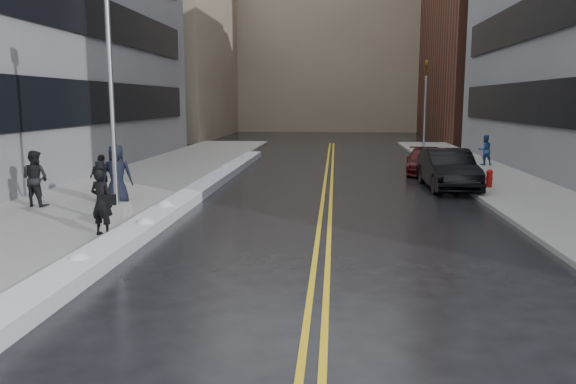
% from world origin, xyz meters
% --- Properties ---
extents(ground, '(160.00, 160.00, 0.00)m').
position_xyz_m(ground, '(0.00, 0.00, 0.00)').
color(ground, black).
rests_on(ground, ground).
extents(sidewalk_west, '(5.50, 50.00, 0.15)m').
position_xyz_m(sidewalk_west, '(-5.75, 10.00, 0.07)').
color(sidewalk_west, gray).
rests_on(sidewalk_west, ground).
extents(sidewalk_east, '(4.00, 50.00, 0.15)m').
position_xyz_m(sidewalk_east, '(10.00, 10.00, 0.07)').
color(sidewalk_east, gray).
rests_on(sidewalk_east, ground).
extents(lane_line_left, '(0.12, 50.00, 0.01)m').
position_xyz_m(lane_line_left, '(2.35, 10.00, 0.00)').
color(lane_line_left, gold).
rests_on(lane_line_left, ground).
extents(lane_line_right, '(0.12, 50.00, 0.01)m').
position_xyz_m(lane_line_right, '(2.65, 10.00, 0.00)').
color(lane_line_right, gold).
rests_on(lane_line_right, ground).
extents(snow_ridge, '(0.90, 30.00, 0.34)m').
position_xyz_m(snow_ridge, '(-2.45, 8.00, 0.17)').
color(snow_ridge, silver).
rests_on(snow_ridge, ground).
extents(building_west_far, '(14.00, 22.00, 18.00)m').
position_xyz_m(building_west_far, '(-15.50, 44.00, 9.00)').
color(building_west_far, gray).
rests_on(building_west_far, ground).
extents(building_far, '(36.00, 16.00, 22.00)m').
position_xyz_m(building_far, '(2.00, 60.00, 11.00)').
color(building_far, gray).
rests_on(building_far, ground).
extents(lamppost, '(0.65, 0.65, 7.62)m').
position_xyz_m(lamppost, '(-3.30, 2.00, 2.53)').
color(lamppost, gray).
rests_on(lamppost, sidewalk_west).
extents(fire_hydrant, '(0.26, 0.26, 0.73)m').
position_xyz_m(fire_hydrant, '(9.00, 10.00, 0.55)').
color(fire_hydrant, maroon).
rests_on(fire_hydrant, sidewalk_east).
extents(traffic_signal, '(0.16, 0.20, 6.00)m').
position_xyz_m(traffic_signal, '(8.50, 24.00, 3.40)').
color(traffic_signal, gray).
rests_on(traffic_signal, sidewalk_east).
extents(pedestrian_fedora, '(0.73, 0.58, 1.76)m').
position_xyz_m(pedestrian_fedora, '(-3.20, 0.77, 1.03)').
color(pedestrian_fedora, black).
rests_on(pedestrian_fedora, sidewalk_west).
extents(pedestrian_b, '(1.03, 0.88, 1.85)m').
position_xyz_m(pedestrian_b, '(-7.04, 4.50, 1.07)').
color(pedestrian_b, black).
rests_on(pedestrian_b, sidewalk_west).
extents(pedestrian_c, '(1.08, 0.79, 2.03)m').
position_xyz_m(pedestrian_c, '(-4.45, 4.96, 1.17)').
color(pedestrian_c, black).
rests_on(pedestrian_c, sidewalk_west).
extents(pedestrian_d, '(0.99, 0.54, 1.61)m').
position_xyz_m(pedestrian_d, '(-5.31, 5.80, 0.95)').
color(pedestrian_d, black).
rests_on(pedestrian_d, sidewalk_west).
extents(pedestrian_east, '(0.92, 0.79, 1.62)m').
position_xyz_m(pedestrian_east, '(10.85, 18.05, 0.96)').
color(pedestrian_east, navy).
rests_on(pedestrian_east, sidewalk_east).
extents(car_black, '(1.88, 5.05, 1.65)m').
position_xyz_m(car_black, '(7.39, 10.28, 0.82)').
color(car_black, black).
rests_on(car_black, ground).
extents(car_maroon, '(2.27, 4.44, 1.23)m').
position_xyz_m(car_maroon, '(7.20, 15.20, 0.62)').
color(car_maroon, '#390909').
rests_on(car_maroon, ground).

